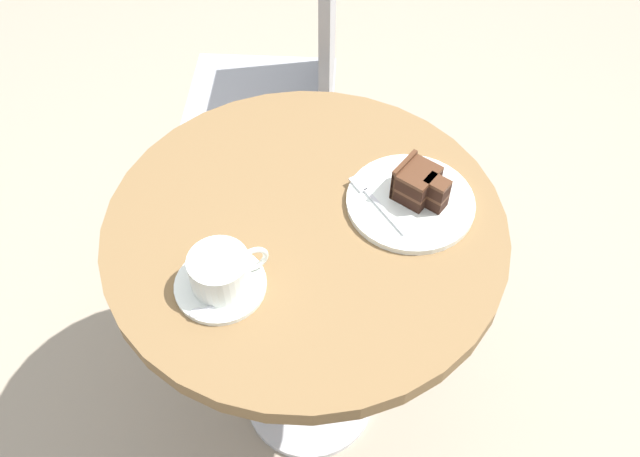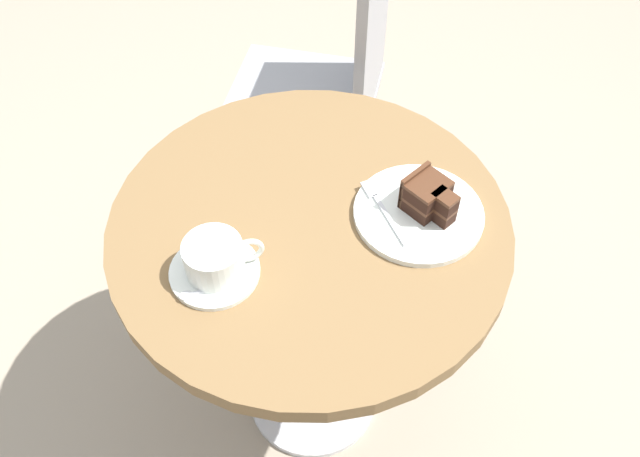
# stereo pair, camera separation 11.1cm
# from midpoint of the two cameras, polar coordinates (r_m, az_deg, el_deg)

# --- Properties ---
(ground_plane) EXTENTS (4.40, 4.40, 0.01)m
(ground_plane) POSITION_cam_midpoint_polar(r_m,az_deg,el_deg) (1.77, 1.23, -14.18)
(ground_plane) COLOR gray
(ground_plane) RESTS_ON ground
(cafe_table) EXTENTS (0.70, 0.70, 0.70)m
(cafe_table) POSITION_cam_midpoint_polar(r_m,az_deg,el_deg) (1.26, 1.68, -3.01)
(cafe_table) COLOR brown
(cafe_table) RESTS_ON ground
(saucer) EXTENTS (0.15, 0.15, 0.01)m
(saucer) POSITION_cam_midpoint_polar(r_m,az_deg,el_deg) (1.10, -6.04, -3.80)
(saucer) COLOR silver
(saucer) RESTS_ON cafe_table
(coffee_cup) EXTENTS (0.13, 0.10, 0.06)m
(coffee_cup) POSITION_cam_midpoint_polar(r_m,az_deg,el_deg) (1.08, -5.93, -2.61)
(coffee_cup) COLOR silver
(coffee_cup) RESTS_ON saucer
(teaspoon) EXTENTS (0.11, 0.02, 0.00)m
(teaspoon) POSITION_cam_midpoint_polar(r_m,az_deg,el_deg) (1.08, -6.88, -5.46)
(teaspoon) COLOR silver
(teaspoon) RESTS_ON saucer
(cake_plate) EXTENTS (0.23, 0.23, 0.01)m
(cake_plate) POSITION_cam_midpoint_polar(r_m,az_deg,el_deg) (1.19, 10.94, 1.09)
(cake_plate) COLOR silver
(cake_plate) RESTS_ON cafe_table
(cake_slice) EXTENTS (0.09, 0.10, 0.07)m
(cake_slice) POSITION_cam_midpoint_polar(r_m,az_deg,el_deg) (1.17, 11.78, 2.50)
(cake_slice) COLOR black
(cake_slice) RESTS_ON cake_plate
(fork) EXTENTS (0.03, 0.16, 0.00)m
(fork) POSITION_cam_midpoint_polar(r_m,az_deg,el_deg) (1.19, 7.75, 1.87)
(fork) COLOR silver
(fork) RESTS_ON cake_plate
(napkin) EXTENTS (0.15, 0.14, 0.00)m
(napkin) POSITION_cam_midpoint_polar(r_m,az_deg,el_deg) (1.21, 11.57, 1.51)
(napkin) COLOR silver
(napkin) RESTS_ON cafe_table
(cafe_chair) EXTENTS (0.51, 0.51, 0.92)m
(cafe_chair) POSITION_cam_midpoint_polar(r_m,az_deg,el_deg) (1.73, 3.19, 12.75)
(cafe_chair) COLOR #9E9EA3
(cafe_chair) RESTS_ON ground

